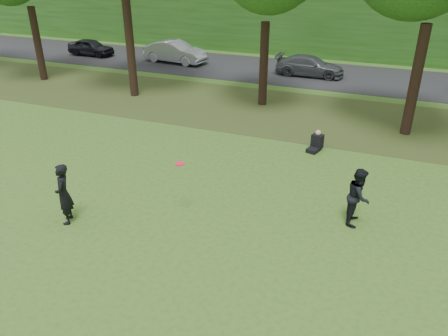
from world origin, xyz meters
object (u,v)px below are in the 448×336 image
frisbee (180,164)px  player_left (64,194)px  player_right (359,196)px  seated_person (316,143)px

frisbee → player_left: bearing=-152.4°
player_right → frisbee: bearing=109.8°
player_right → seated_person: 5.18m
player_left → player_right: bearing=81.6°
frisbee → seated_person: bearing=65.6°
player_left → player_right: 8.45m
player_left → seated_person: player_left is taller
player_left → frisbee: (2.97, 1.55, 0.80)m
player_right → seated_person: size_ratio=2.08×
seated_person → player_left: bearing=-110.4°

